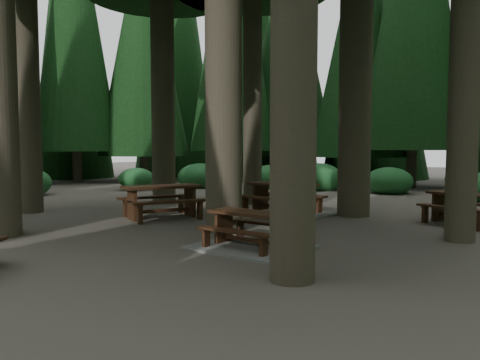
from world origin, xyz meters
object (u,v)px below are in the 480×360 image
Objects in this scene: picnic_table_d at (466,204)px; picnic_table_b at (162,196)px; picnic_table_a at (251,237)px; picnic_table_c at (282,203)px.

picnic_table_b is at bearing -130.98° from picnic_table_d.
picnic_table_b reaches higher than picnic_table_d.
picnic_table_b is at bearing 157.85° from picnic_table_a.
picnic_table_d reaches higher than picnic_table_a.
picnic_table_b is (-4.10, 1.87, 0.36)m from picnic_table_a.
picnic_table_b reaches higher than picnic_table_a.
picnic_table_a is 6.14m from picnic_table_d.
picnic_table_a is 4.74m from picnic_table_c.
picnic_table_b is 0.88× the size of picnic_table_c.
picnic_table_c is at bearing -15.63° from picnic_table_b.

